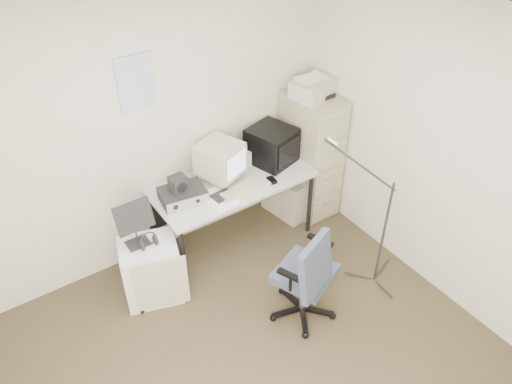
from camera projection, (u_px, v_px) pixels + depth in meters
floor at (267, 379)px, 3.79m from camera, size 3.60×3.60×0.01m
ceiling at (274, 66)px, 2.27m from camera, size 3.60×3.60×0.01m
wall_back at (146, 136)px, 4.21m from camera, size 3.60×0.02×2.50m
wall_right at (459, 167)px, 3.84m from camera, size 0.02×3.60×2.50m
wall_calendar at (135, 82)px, 3.89m from camera, size 0.30×0.02×0.44m
filing_cabinet at (310, 155)px, 5.08m from camera, size 0.40×0.60×1.30m
printer at (314, 88)px, 4.65m from camera, size 0.48×0.38×0.16m
desk at (234, 212)px, 4.80m from camera, size 1.50×0.70×0.73m
crt_monitor at (220, 162)px, 4.49m from camera, size 0.44×0.45×0.37m
crt_tv at (272, 145)px, 4.75m from camera, size 0.47×0.49×0.34m
desk_speaker at (249, 157)px, 4.77m from camera, size 0.10×0.10×0.15m
keyboard at (244, 189)px, 4.46m from camera, size 0.50×0.21×0.03m
mouse at (272, 180)px, 4.56m from camera, size 0.07×0.11×0.03m
radio_receiver at (183, 195)px, 4.33m from camera, size 0.42×0.33×0.11m
radio_speaker at (178, 184)px, 4.24m from camera, size 0.15×0.14×0.14m
papers at (219, 199)px, 4.35m from camera, size 0.25×0.33×0.02m
pc_tower at (285, 196)px, 5.23m from camera, size 0.29×0.51×0.45m
office_chair at (305, 272)px, 4.00m from camera, size 0.74×0.74×0.98m
side_cart at (151, 270)px, 4.28m from camera, size 0.57×0.50×0.59m
music_stand at (134, 223)px, 3.99m from camera, size 0.33×0.22×0.44m
headphones at (149, 242)px, 4.07m from camera, size 0.20×0.20×0.03m
mic_stand at (386, 220)px, 4.16m from camera, size 0.03×0.03×1.43m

